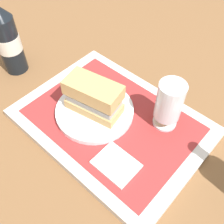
{
  "coord_description": "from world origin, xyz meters",
  "views": [
    {
      "loc": [
        0.26,
        -0.29,
        0.53
      ],
      "look_at": [
        0.0,
        0.0,
        0.05
      ],
      "focal_mm": 42.96,
      "sensor_mm": 36.0,
      "label": 1
    }
  ],
  "objects": [
    {
      "name": "placemat",
      "position": [
        0.0,
        0.0,
        0.02
      ],
      "size": [
        0.38,
        0.27,
        0.0
      ],
      "primitive_type": "cube",
      "color": "#9E2D2D",
      "rests_on": "tray"
    },
    {
      "name": "tray",
      "position": [
        0.0,
        0.0,
        0.01
      ],
      "size": [
        0.44,
        0.32,
        0.02
      ],
      "primitive_type": "cube",
      "color": "silver",
      "rests_on": "ground_plane"
    },
    {
      "name": "ground_plane",
      "position": [
        0.0,
        0.0,
        0.0
      ],
      "size": [
        3.0,
        3.0,
        0.0
      ],
      "primitive_type": "plane",
      "color": "brown"
    },
    {
      "name": "plate",
      "position": [
        -0.05,
        -0.01,
        0.03
      ],
      "size": [
        0.19,
        0.19,
        0.01
      ],
      "primitive_type": "cylinder",
      "color": "white",
      "rests_on": "placemat"
    },
    {
      "name": "second_bottle",
      "position": [
        -0.35,
        -0.03,
        0.1
      ],
      "size": [
        0.07,
        0.07,
        0.27
      ],
      "color": "black",
      "rests_on": "ground_plane"
    },
    {
      "name": "sandwich",
      "position": [
        -0.04,
        -0.01,
        0.08
      ],
      "size": [
        0.14,
        0.09,
        0.08
      ],
      "rotation": [
        0.0,
        0.0,
        0.2
      ],
      "color": "tan",
      "rests_on": "plate"
    },
    {
      "name": "napkin_folded",
      "position": [
        0.09,
        -0.08,
        0.02
      ],
      "size": [
        0.09,
        0.07,
        0.01
      ],
      "primitive_type": "cube",
      "color": "white",
      "rests_on": "placemat"
    },
    {
      "name": "beer_glass",
      "position": [
        0.1,
        0.08,
        0.09
      ],
      "size": [
        0.06,
        0.06,
        0.12
      ],
      "color": "silver",
      "rests_on": "placemat"
    }
  ]
}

